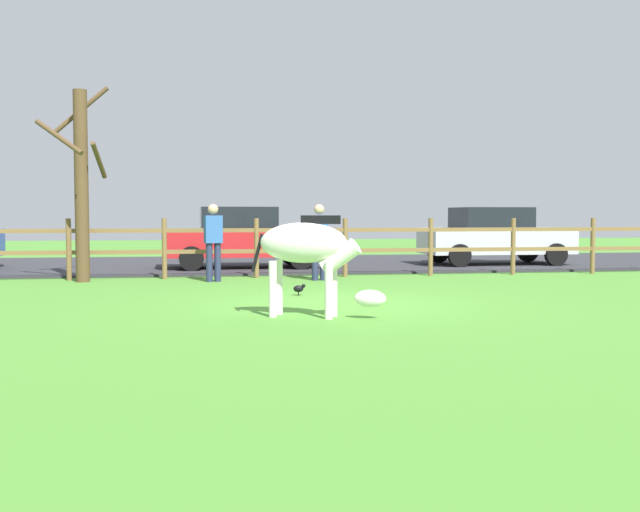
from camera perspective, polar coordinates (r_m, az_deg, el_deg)
ground_plane at (r=11.92m, az=1.24°, el=-3.67°), size 60.00×60.00×0.00m
parking_asphalt at (r=21.10m, az=-3.19°, el=-0.59°), size 28.00×7.40×0.05m
paddock_fence at (r=16.70m, az=-4.88°, el=0.92°), size 20.27×0.11×1.34m
bare_tree at (r=16.46m, az=-17.79°, el=5.50°), size 1.41×1.54×4.20m
zebra at (r=10.32m, az=-0.84°, el=0.43°), size 1.82×1.02×1.41m
crow_on_grass at (r=13.10m, az=-1.61°, el=-2.49°), size 0.21×0.10×0.20m
parked_car_red at (r=19.25m, az=-5.93°, el=1.47°), size 4.05×1.98×1.56m
parked_car_silver at (r=21.02m, az=13.18°, el=1.54°), size 4.03×1.93×1.56m
visitor_left_of_tree at (r=16.03m, az=-0.07°, el=1.36°), size 0.36×0.23×1.64m
visitor_right_of_tree at (r=15.87m, az=-8.16°, el=1.31°), size 0.40×0.29×1.64m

